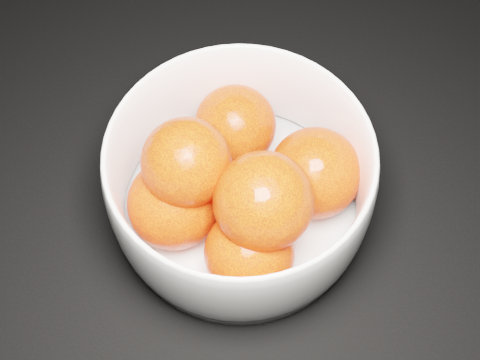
% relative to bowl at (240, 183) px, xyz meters
% --- Properties ---
extents(bowl, '(0.21, 0.21, 0.10)m').
position_rel_bowl_xyz_m(bowl, '(0.00, 0.00, 0.00)').
color(bowl, white).
rests_on(bowl, ground).
extents(orange_pile, '(0.17, 0.17, 0.11)m').
position_rel_bowl_xyz_m(orange_pile, '(0.00, -0.01, 0.01)').
color(orange_pile, '#FF350B').
rests_on(orange_pile, bowl).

